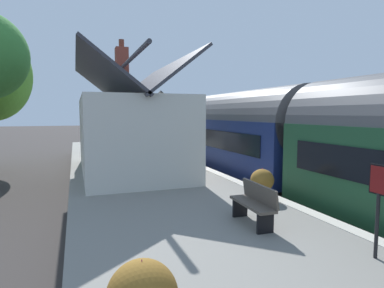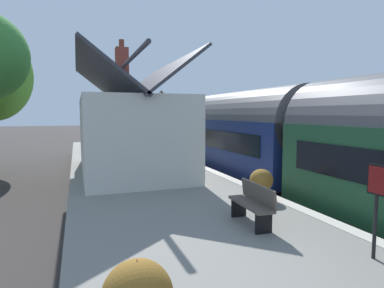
# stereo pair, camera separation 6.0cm
# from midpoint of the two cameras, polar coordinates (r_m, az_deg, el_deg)

# --- Properties ---
(ground_plane) EXTENTS (160.00, 160.00, 0.00)m
(ground_plane) POSITION_cam_midpoint_polar(r_m,az_deg,el_deg) (14.38, 7.72, -7.92)
(ground_plane) COLOR #383330
(platform) EXTENTS (32.00, 5.73, 0.91)m
(platform) POSITION_cam_midpoint_polar(r_m,az_deg,el_deg) (13.00, -7.70, -7.29)
(platform) COLOR gray
(platform) RESTS_ON ground
(platform_edge_coping) EXTENTS (32.00, 0.36, 0.02)m
(platform_edge_coping) POSITION_cam_midpoint_polar(r_m,az_deg,el_deg) (13.70, 3.36, -4.61)
(platform_edge_coping) COLOR beige
(platform_edge_coping) RESTS_ON platform
(rail_near) EXTENTS (52.00, 0.08, 0.14)m
(rail_near) POSITION_cam_midpoint_polar(r_m,az_deg,el_deg) (15.16, 13.21, -7.05)
(rail_near) COLOR gray
(rail_near) RESTS_ON ground
(rail_far) EXTENTS (52.00, 0.08, 0.14)m
(rail_far) POSITION_cam_midpoint_polar(r_m,az_deg,el_deg) (14.45, 8.36, -7.58)
(rail_far) COLOR gray
(rail_far) RESTS_ON ground
(station_building) EXTENTS (7.96, 4.01, 5.72)m
(station_building) POSITION_cam_midpoint_polar(r_m,az_deg,el_deg) (13.61, -10.85, 2.13)
(station_building) COLOR silver
(station_building) RESTS_ON platform
(bench_mid_platform) EXTENTS (1.41, 0.48, 0.88)m
(bench_mid_platform) POSITION_cam_midpoint_polar(r_m,az_deg,el_deg) (7.22, 10.93, -10.11)
(bench_mid_platform) COLOR brown
(bench_mid_platform) RESTS_ON platform
(bench_near_building) EXTENTS (1.42, 0.49, 0.88)m
(bench_near_building) POSITION_cam_midpoint_polar(r_m,az_deg,el_deg) (22.82, -10.26, 0.52)
(bench_near_building) COLOR brown
(bench_near_building) RESTS_ON platform
(planter_under_sign) EXTENTS (0.83, 0.32, 0.65)m
(planter_under_sign) POSITION_cam_midpoint_polar(r_m,az_deg,el_deg) (13.88, -0.31, -3.21)
(planter_under_sign) COLOR #9E5138
(planter_under_sign) RESTS_ON platform
(planter_bench_right) EXTENTS (0.65, 0.65, 0.91)m
(planter_bench_right) POSITION_cam_midpoint_polar(r_m,az_deg,el_deg) (9.26, 12.29, -6.70)
(planter_bench_right) COLOR #9E5138
(planter_bench_right) RESTS_ON platform
(lamp_post_platform) EXTENTS (0.32, 0.50, 3.75)m
(lamp_post_platform) POSITION_cam_midpoint_polar(r_m,az_deg,el_deg) (19.37, -5.32, 6.05)
(lamp_post_platform) COLOR black
(lamp_post_platform) RESTS_ON platform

